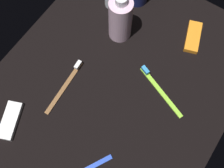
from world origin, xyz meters
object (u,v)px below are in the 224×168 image
Objects in this scene: toothbrush_lime at (159,88)px; snack_bar_white at (10,121)px; snack_bar_orange at (193,37)px; toothbrush_brown at (66,84)px; bodywash_bottle at (120,19)px.

toothbrush_lime is 1.65× the size of snack_bar_white.
toothbrush_lime is 20.09cm from snack_bar_orange.
toothbrush_brown is 18.09cm from snack_bar_white.
snack_bar_orange is at bearing -60.89° from bodywash_bottle.
toothbrush_brown reaches higher than snack_bar_white.
snack_bar_white is at bearing 160.29° from toothbrush_brown.
bodywash_bottle is 41.33cm from snack_bar_white.
toothbrush_lime reaches higher than snack_bar_white.
bodywash_bottle is 23.26cm from snack_bar_orange.
toothbrush_lime reaches higher than snack_bar_orange.
toothbrush_brown is at bearing 120.70° from toothbrush_lime.
snack_bar_orange is at bearing -52.44° from snack_bar_white.
snack_bar_white is (-17.03, 6.10, 0.14)cm from toothbrush_brown.
toothbrush_brown and toothbrush_lime have the same top height.
toothbrush_lime is at bearing 160.40° from snack_bar_orange.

